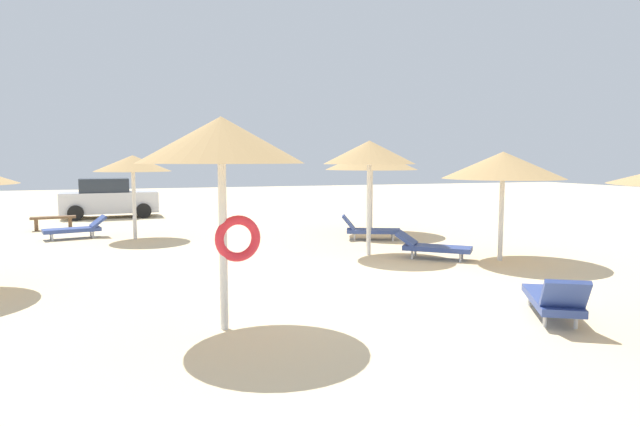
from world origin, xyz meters
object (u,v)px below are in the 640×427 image
object	(u,v)px
lounger_2	(432,247)
bench_0	(53,220)
lounger_0	(77,229)
lounger_1	(554,299)
parasol_4	(369,153)
parasol_5	(222,143)
parked_car	(108,199)
lounger_3	(369,229)
parasol_0	(133,164)
parasol_3	(371,160)
parasol_2	(503,165)

from	to	relation	value
lounger_2	bench_0	bearing A→B (deg)	136.86
lounger_0	lounger_1	size ratio (longest dim) A/B	1.04
parasol_4	lounger_0	bearing A→B (deg)	143.21
parasol_4	lounger_0	world-z (taller)	parasol_4
lounger_0	bench_0	world-z (taller)	lounger_0
parasol_5	bench_0	xyz separation A→B (m)	(-4.13, 13.45, -2.44)
parked_car	lounger_3	bearing A→B (deg)	-50.07
parasol_5	lounger_2	world-z (taller)	parasol_5
parasol_0	lounger_0	world-z (taller)	parasol_0
lounger_1	parasol_5	bearing A→B (deg)	166.79
parked_car	parasol_4	bearing A→B (deg)	-60.03
parasol_3	lounger_0	size ratio (longest dim) A/B	1.58
parasol_4	parked_car	distance (m)	14.25
parasol_4	lounger_3	world-z (taller)	parasol_4
lounger_2	bench_0	distance (m)	13.76
parasol_2	bench_0	xyz separation A→B (m)	(-11.57, 10.14, -2.05)
lounger_1	parked_car	size ratio (longest dim) A/B	0.47
parasol_0	parasol_2	bearing A→B (deg)	-38.19
parasol_3	parasol_5	bearing A→B (deg)	-125.59
parasol_2	lounger_0	size ratio (longest dim) A/B	1.50
bench_0	parasol_3	bearing A→B (deg)	-23.25
parasol_5	bench_0	size ratio (longest dim) A/B	2.05
parasol_2	parasol_4	distance (m)	3.37
lounger_3	parasol_2	bearing A→B (deg)	-68.35
parasol_0	parasol_4	distance (m)	7.82
parasol_0	lounger_3	size ratio (longest dim) A/B	1.37
parasol_5	parked_car	distance (m)	17.64
parasol_5	lounger_1	xyz separation A→B (m)	(5.04, -1.18, -2.46)
lounger_3	bench_0	xyz separation A→B (m)	(-9.87, 5.86, 0.02)
parasol_3	lounger_1	bearing A→B (deg)	-97.61
lounger_0	parked_car	distance (m)	6.51
lounger_1	bench_0	world-z (taller)	lounger_1
parasol_2	lounger_0	world-z (taller)	parasol_2
lounger_2	parked_car	bearing A→B (deg)	122.07
lounger_1	parasol_2	bearing A→B (deg)	61.86
lounger_3	bench_0	size ratio (longest dim) A/B	1.27
parasol_4	lounger_1	xyz separation A→B (m)	(0.42, -6.31, -2.39)
parasol_4	bench_0	world-z (taller)	parasol_4
parasol_0	parasol_2	distance (m)	11.14
parasol_3	lounger_2	distance (m)	5.39
parasol_0	parked_car	size ratio (longest dim) A/B	0.65
parasol_0	parasol_5	size ratio (longest dim) A/B	0.85
parasol_4	parasol_5	distance (m)	6.90
lounger_0	parked_car	world-z (taller)	parked_car
lounger_0	parasol_2	bearing A→B (deg)	-35.76
parasol_5	parked_car	size ratio (longest dim) A/B	0.77
parasol_3	lounger_2	world-z (taller)	parasol_3
parasol_3	lounger_2	xyz separation A→B (m)	(-0.48, -4.89, -2.21)
parasol_4	lounger_2	world-z (taller)	parasol_4
lounger_1	lounger_3	distance (m)	8.81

